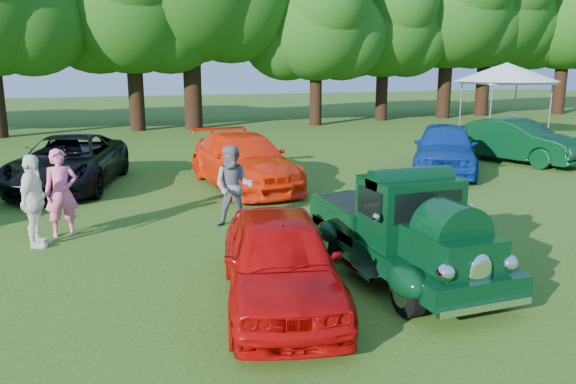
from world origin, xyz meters
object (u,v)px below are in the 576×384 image
object	(u,v)px
back_car_green	(516,141)
spectator_white	(34,201)
hero_pickup	(402,232)
back_car_orange	(244,161)
spectator_pink	(61,193)
canopy_tent	(506,73)
spectator_grey	(234,187)
red_convertible	(280,260)
back_car_blue	(445,148)
back_car_black	(69,162)

from	to	relation	value
back_car_green	spectator_white	distance (m)	16.22
spectator_white	hero_pickup	bearing A→B (deg)	-107.26
back_car_orange	spectator_pink	xyz separation A→B (m)	(-4.74, -3.34, 0.14)
canopy_tent	spectator_grey	bearing A→B (deg)	-146.92
red_convertible	canopy_tent	size ratio (longest dim) A/B	0.72
red_convertible	back_car_orange	xyz separation A→B (m)	(1.70, 8.05, 0.08)
red_convertible	spectator_pink	bearing A→B (deg)	135.71
back_car_orange	spectator_grey	world-z (taller)	spectator_grey
back_car_green	spectator_pink	xyz separation A→B (m)	(-15.05, -4.08, 0.12)
back_car_blue	spectator_white	size ratio (longest dim) A/B	2.67
spectator_pink	spectator_grey	size ratio (longest dim) A/B	1.01
red_convertible	spectator_white	distance (m)	5.39
back_car_black	spectator_white	xyz separation A→B (m)	(-0.52, -5.52, 0.16)
back_car_black	back_car_blue	xyz separation A→B (m)	(11.36, -1.73, 0.08)
back_car_orange	spectator_grey	bearing A→B (deg)	-111.82
back_car_black	spectator_grey	world-z (taller)	spectator_grey
back_car_green	spectator_pink	bearing A→B (deg)	176.39
hero_pickup	back_car_orange	bearing A→B (deg)	94.28
red_convertible	back_car_orange	size ratio (longest dim) A/B	0.76
back_car_black	spectator_white	distance (m)	5.55
back_car_blue	spectator_grey	xyz separation A→B (m)	(-7.98, -3.77, 0.07)
back_car_orange	back_car_green	bearing A→B (deg)	0.78
hero_pickup	red_convertible	size ratio (longest dim) A/B	1.08
red_convertible	back_car_blue	distance (m)	11.49
red_convertible	back_car_black	size ratio (longest dim) A/B	0.75
red_convertible	spectator_pink	xyz separation A→B (m)	(-3.04, 4.71, 0.22)
red_convertible	back_car_black	xyz separation A→B (m)	(-2.99, 9.61, 0.06)
hero_pickup	back_car_orange	xyz separation A→B (m)	(-0.57, 7.61, 0.03)
red_convertible	spectator_white	world-z (taller)	spectator_white
back_car_orange	spectator_pink	world-z (taller)	spectator_pink
back_car_orange	canopy_tent	distance (m)	16.01
spectator_grey	back_car_orange	bearing A→B (deg)	98.52
red_convertible	back_car_blue	xyz separation A→B (m)	(8.37, 7.88, 0.14)
back_car_orange	canopy_tent	size ratio (longest dim) A/B	0.94
red_convertible	canopy_tent	distance (m)	21.83
spectator_grey	spectator_white	world-z (taller)	spectator_white
hero_pickup	spectator_grey	distance (m)	4.13
hero_pickup	spectator_pink	size ratio (longest dim) A/B	2.41
hero_pickup	red_convertible	bearing A→B (deg)	-169.03
back_car_black	spectator_white	world-z (taller)	spectator_white
back_car_black	spectator_white	bearing A→B (deg)	-79.94
spectator_white	back_car_blue	bearing A→B (deg)	-57.34
canopy_tent	back_car_green	bearing A→B (deg)	-126.73
back_car_blue	canopy_tent	size ratio (longest dim) A/B	0.86
spectator_grey	back_car_blue	bearing A→B (deg)	52.26
spectator_pink	spectator_white	world-z (taller)	spectator_white
back_car_blue	spectator_pink	size ratio (longest dim) A/B	2.67
hero_pickup	spectator_pink	distance (m)	6.82
back_car_blue	spectator_grey	size ratio (longest dim) A/B	2.69
hero_pickup	back_car_blue	world-z (taller)	hero_pickup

